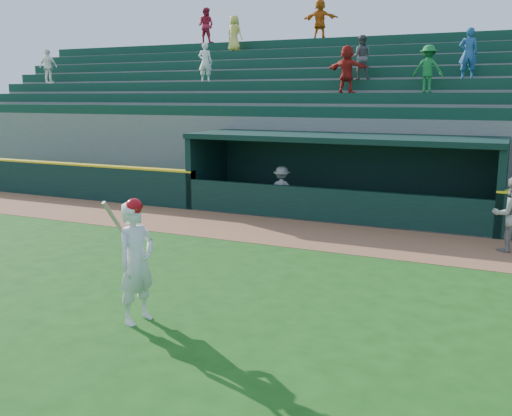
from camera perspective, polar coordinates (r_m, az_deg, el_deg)
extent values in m
plane|color=#184B12|center=(10.95, -3.54, -8.17)|extent=(120.00, 120.00, 0.00)
cube|color=brown|center=(15.27, 5.20, -2.60)|extent=(40.00, 3.00, 0.01)
cube|color=black|center=(23.43, -22.77, 2.87)|extent=(15.50, 0.30, 1.20)
cube|color=yellow|center=(23.35, -22.88, 4.40)|extent=(15.50, 0.32, 0.06)
imported|color=gray|center=(14.61, 24.12, -0.61)|extent=(1.05, 0.94, 1.78)
imported|color=#9D9D98|center=(17.79, 2.60, 1.81)|extent=(1.05, 0.74, 1.47)
cube|color=#62625E|center=(17.86, 8.22, -0.60)|extent=(9.00, 2.60, 0.04)
cube|color=black|center=(19.46, -4.80, 3.82)|extent=(0.20, 2.60, 2.30)
cube|color=black|center=(16.97, 23.38, 1.86)|extent=(0.20, 2.60, 2.30)
cube|color=black|center=(18.91, 9.45, 3.49)|extent=(9.40, 0.20, 2.30)
cube|color=black|center=(17.54, 8.43, 6.97)|extent=(9.40, 2.80, 0.16)
cube|color=black|center=(16.63, 7.06, 0.25)|extent=(9.00, 0.16, 1.00)
cube|color=brown|center=(18.57, 8.95, 0.56)|extent=(8.40, 0.45, 0.10)
cube|color=slate|center=(19.38, 9.89, 4.57)|extent=(34.00, 0.85, 2.91)
cube|color=#0F3828|center=(19.15, 9.96, 9.40)|extent=(34.00, 0.60, 0.36)
cube|color=slate|center=(20.17, 10.54, 5.44)|extent=(34.00, 0.85, 3.36)
cube|color=#0F3828|center=(19.96, 10.64, 10.73)|extent=(34.00, 0.60, 0.36)
cube|color=slate|center=(20.97, 11.14, 6.25)|extent=(34.00, 0.85, 3.81)
cube|color=#0F3828|center=(20.79, 11.28, 11.96)|extent=(34.00, 0.60, 0.36)
cube|color=slate|center=(21.78, 11.70, 6.99)|extent=(34.00, 0.85, 4.26)
cube|color=#0F3828|center=(21.63, 11.87, 13.09)|extent=(34.00, 0.60, 0.36)
cube|color=slate|center=(22.59, 12.22, 7.69)|extent=(34.00, 0.85, 4.71)
cube|color=#0F3828|center=(22.48, 12.43, 14.13)|extent=(34.00, 0.60, 0.36)
cube|color=slate|center=(23.41, 12.71, 8.33)|extent=(34.00, 0.85, 5.16)
cube|color=#0F3828|center=(23.34, 12.94, 15.10)|extent=(34.00, 0.60, 0.36)
cube|color=slate|center=(24.23, 13.16, 8.93)|extent=(34.00, 0.85, 5.61)
cube|color=#0F3828|center=(24.20, 13.43, 16.00)|extent=(34.00, 0.60, 0.36)
cube|color=slate|center=(24.80, 13.44, 8.96)|extent=(34.50, 0.30, 5.61)
imported|color=white|center=(28.26, -20.05, 13.14)|extent=(0.93, 0.50, 1.52)
imported|color=#AB201A|center=(20.15, 9.09, 13.54)|extent=(1.52, 0.69, 1.58)
imported|color=#26518D|center=(20.33, 20.46, 14.29)|extent=(0.65, 0.50, 1.61)
imported|color=#545454|center=(20.93, 10.44, 14.57)|extent=(0.86, 0.74, 1.53)
imported|color=#197432|center=(19.59, 16.82, 13.16)|extent=(0.99, 0.59, 1.50)
imported|color=#EED054|center=(25.65, -2.17, 17.06)|extent=(0.82, 0.62, 1.49)
imported|color=#CF6817|center=(25.11, 6.42, 18.26)|extent=(1.49, 0.54, 1.58)
imported|color=white|center=(23.31, -5.09, 14.32)|extent=(0.62, 0.47, 1.51)
imported|color=#B51B34|center=(27.33, -5.04, 17.70)|extent=(0.79, 0.63, 1.58)
imported|color=white|center=(9.38, -11.87, -5.39)|extent=(0.60, 0.79, 1.98)
sphere|color=#AD0910|center=(9.16, -12.10, 0.13)|extent=(0.27, 0.27, 0.27)
cylinder|color=tan|center=(9.14, -13.77, -1.43)|extent=(0.18, 0.52, 0.76)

